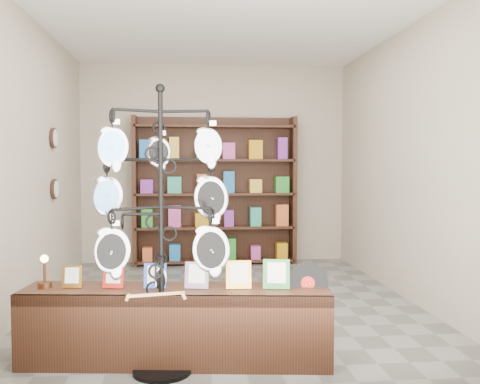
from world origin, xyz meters
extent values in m
plane|color=slate|center=(0.00, 0.00, 0.00)|extent=(5.00, 5.00, 0.00)
plane|color=#AFA18D|center=(0.00, 2.50, 1.50)|extent=(4.00, 0.00, 4.00)
plane|color=#AFA18D|center=(0.00, -2.50, 1.50)|extent=(4.00, 0.00, 4.00)
plane|color=#AFA18D|center=(-2.00, 0.00, 1.50)|extent=(0.00, 5.00, 5.00)
plane|color=#AFA18D|center=(2.00, 0.00, 1.50)|extent=(0.00, 5.00, 5.00)
plane|color=white|center=(0.00, 0.00, 3.00)|extent=(5.00, 5.00, 0.00)
cylinder|color=black|center=(-0.60, -1.89, 0.01)|extent=(0.46, 0.46, 0.03)
cylinder|color=black|center=(-0.60, -1.89, 1.00)|extent=(0.04, 0.04, 2.00)
sphere|color=black|center=(-0.60, -1.89, 2.02)|extent=(0.07, 0.07, 0.07)
ellipsoid|color=silver|center=(-0.62, -1.68, 0.63)|extent=(0.11, 0.04, 0.21)
cube|color=#AD7E48|center=(-0.62, -2.18, 0.64)|extent=(0.38, 0.08, 0.04)
cube|color=black|center=(-0.50, -1.69, 0.28)|extent=(2.34, 0.74, 0.56)
cube|color=#C7842E|center=(-1.28, -1.60, 0.65)|extent=(0.15, 0.07, 0.17)
cube|color=#B1190E|center=(-0.97, -1.63, 0.65)|extent=(0.16, 0.07, 0.18)
cube|color=#263FA5|center=(-0.66, -1.67, 0.66)|extent=(0.17, 0.08, 0.19)
cube|color=#E54C33|center=(-0.34, -1.71, 0.66)|extent=(0.18, 0.08, 0.20)
cube|color=#C7842E|center=(-0.03, -1.74, 0.67)|extent=(0.19, 0.08, 0.21)
cube|color=#337233|center=(0.25, -1.78, 0.67)|extent=(0.20, 0.09, 0.22)
cylinder|color=black|center=(0.49, -1.75, 0.59)|extent=(0.32, 0.11, 0.31)
cylinder|color=#B1190E|center=(0.49, -1.76, 0.59)|extent=(0.11, 0.04, 0.10)
cylinder|color=#4E2B16|center=(-1.49, -1.57, 0.58)|extent=(0.10, 0.10, 0.04)
cylinder|color=#4E2B16|center=(-1.49, -1.57, 0.68)|extent=(0.02, 0.02, 0.15)
sphere|color=#FFBF59|center=(-1.49, -1.57, 0.78)|extent=(0.06, 0.06, 0.06)
cube|color=black|center=(0.00, 2.44, 1.10)|extent=(2.40, 0.04, 2.20)
cube|color=black|center=(-1.18, 2.28, 1.10)|extent=(0.06, 0.36, 2.20)
cube|color=black|center=(1.18, 2.28, 1.10)|extent=(0.06, 0.36, 2.20)
cube|color=black|center=(0.00, 2.28, 0.05)|extent=(2.36, 0.36, 0.04)
cube|color=black|center=(0.00, 2.28, 0.55)|extent=(2.36, 0.36, 0.03)
cube|color=black|center=(0.00, 2.28, 1.05)|extent=(2.36, 0.36, 0.04)
cube|color=black|center=(0.00, 2.28, 1.55)|extent=(2.36, 0.36, 0.04)
cube|color=black|center=(0.00, 2.28, 2.05)|extent=(2.36, 0.36, 0.04)
cylinder|color=black|center=(-1.97, 0.80, 1.80)|extent=(0.03, 0.24, 0.24)
cylinder|color=black|center=(-1.97, 0.80, 1.20)|extent=(0.03, 0.24, 0.24)
camera|label=1|loc=(-0.41, -5.68, 1.49)|focal=40.00mm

